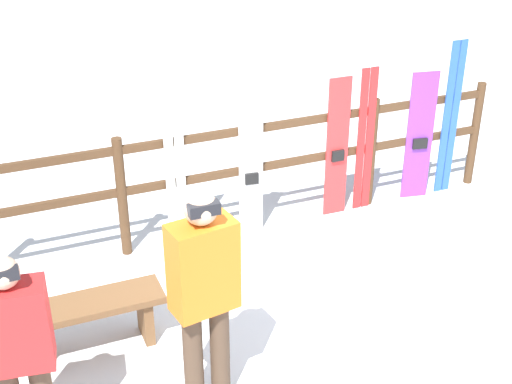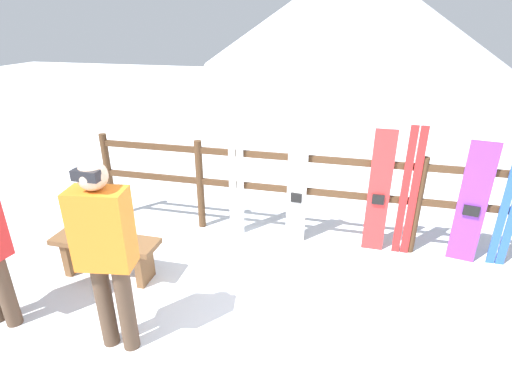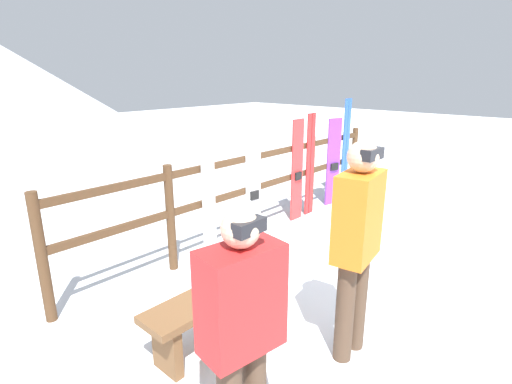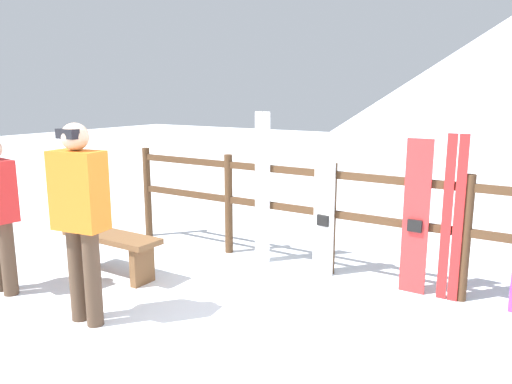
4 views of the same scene
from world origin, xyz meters
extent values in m
plane|color=white|center=(0.00, 0.00, 0.00)|extent=(40.00, 40.00, 0.00)
cylinder|color=#4C331E|center=(-2.77, 1.70, 0.62)|extent=(0.10, 0.10, 1.25)
cylinder|color=#4C331E|center=(-1.38, 1.70, 0.62)|extent=(0.10, 0.10, 1.25)
cylinder|color=#4C331E|center=(0.00, 1.70, 0.62)|extent=(0.10, 0.10, 1.25)
cylinder|color=#4C331E|center=(1.38, 1.70, 0.62)|extent=(0.10, 0.10, 1.25)
cylinder|color=#4C331E|center=(2.77, 1.70, 0.62)|extent=(0.10, 0.10, 1.25)
cube|color=#4C331E|center=(0.00, 1.70, 0.68)|extent=(5.54, 0.05, 0.08)
cube|color=#4C331E|center=(0.00, 1.70, 1.12)|extent=(5.54, 0.05, 0.08)
cube|color=brown|center=(-1.99, 0.34, 0.45)|extent=(1.20, 0.36, 0.06)
cube|color=brown|center=(-2.44, 0.34, 0.21)|extent=(0.08, 0.29, 0.42)
cube|color=brown|center=(-1.54, 0.34, 0.21)|extent=(0.08, 0.29, 0.42)
cube|color=red|center=(-2.55, -0.57, 1.06)|extent=(0.48, 0.31, 0.60)
sphere|color=#D8B293|center=(-2.55, -0.57, 1.46)|extent=(0.20, 0.20, 0.20)
cube|color=black|center=(-2.55, -0.63, 1.48)|extent=(0.18, 0.07, 0.07)
cylinder|color=#4C3828|center=(-1.41, -0.56, 0.42)|extent=(0.14, 0.14, 0.85)
cylinder|color=#4C3828|center=(-1.20, -0.56, 0.42)|extent=(0.14, 0.14, 0.85)
cube|color=orange|center=(-1.30, -0.56, 1.18)|extent=(0.48, 0.32, 0.67)
sphere|color=#D8B293|center=(-1.30, -0.56, 1.63)|extent=(0.23, 0.23, 0.23)
cube|color=black|center=(-1.30, -0.63, 1.66)|extent=(0.21, 0.08, 0.08)
cube|color=white|center=(-0.91, 1.65, 0.89)|extent=(0.09, 0.02, 1.78)
cube|color=white|center=(-0.80, 1.65, 0.89)|extent=(0.09, 0.02, 1.78)
cube|color=white|center=(-0.06, 1.64, 0.69)|extent=(0.25, 0.05, 1.37)
cube|color=black|center=(-0.06, 1.62, 0.62)|extent=(0.14, 0.05, 0.12)
cube|color=red|center=(0.92, 1.64, 0.78)|extent=(0.26, 0.03, 1.56)
cube|color=black|center=(0.92, 1.62, 0.70)|extent=(0.14, 0.03, 0.12)
cube|color=red|center=(1.21, 1.65, 0.81)|extent=(0.09, 0.02, 1.62)
cube|color=red|center=(1.32, 1.65, 0.81)|extent=(0.09, 0.02, 1.62)
cube|color=purple|center=(1.96, 1.64, 0.75)|extent=(0.31, 0.08, 1.49)
cube|color=black|center=(1.96, 1.62, 0.67)|extent=(0.17, 0.06, 0.12)
cube|color=blue|center=(2.30, 1.65, 0.90)|extent=(0.09, 0.02, 1.79)
cube|color=blue|center=(2.40, 1.65, 0.90)|extent=(0.09, 0.02, 1.79)
camera|label=1|loc=(-2.51, -4.41, 3.83)|focal=50.00mm
camera|label=2|loc=(0.52, -2.95, 2.72)|focal=28.00mm
camera|label=3|loc=(-3.87, -1.87, 2.20)|focal=28.00mm
camera|label=4|loc=(2.15, -3.22, 2.00)|focal=35.00mm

